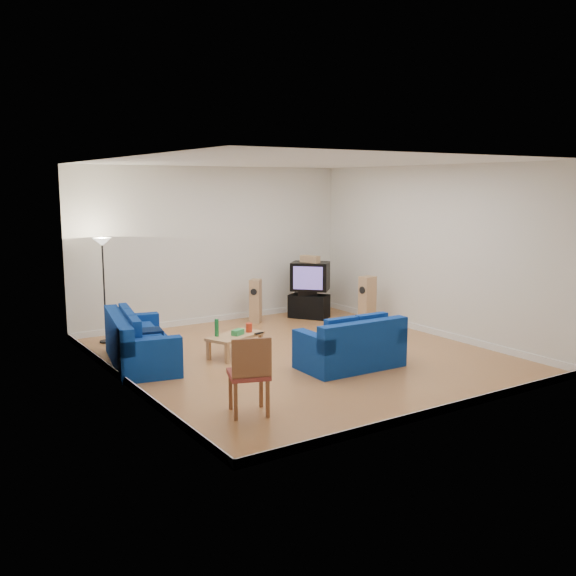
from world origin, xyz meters
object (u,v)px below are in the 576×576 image
sofa_three_seat (138,346)px  tv_stand (309,306)px  television (310,276)px  coffee_table (235,338)px  sofa_loveseat (352,349)px

sofa_three_seat → tv_stand: size_ratio=2.71×
sofa_three_seat → television: (4.39, 1.51, 0.60)m
coffee_table → tv_stand: tv_stand is taller
sofa_three_seat → coffee_table: 1.60m
coffee_table → television: television is taller
television → sofa_loveseat: bearing=-70.5°
coffee_table → television: 3.47m
sofa_three_seat → sofa_loveseat: 3.40m
tv_stand → coffee_table: bearing=-90.7°
tv_stand → television: television is taller
tv_stand → sofa_loveseat: bearing=-59.3°
tv_stand → television: (0.04, 0.02, 0.65)m
sofa_loveseat → tv_stand: size_ratio=1.96×
coffee_table → television: size_ratio=1.15×
sofa_three_seat → coffee_table: size_ratio=2.01×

